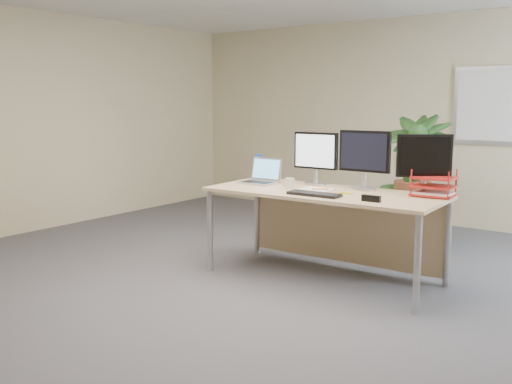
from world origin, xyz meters
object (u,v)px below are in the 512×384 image
Objects in this scene: monitor_left at (316,155)px; monitor_right at (365,156)px; floor_plant at (413,181)px; laptop at (261,177)px; desk at (330,208)px.

monitor_left is 0.52m from monitor_right.
monitor_right is at bearing -1.35° from monitor_left.
laptop is (-1.00, -1.40, 0.12)m from floor_plant.
monitor_left is (-0.27, 0.18, 0.46)m from desk.
monitor_right reaches higher than desk.
desk is at bearing 3.76° from laptop.
monitor_right is at bearing 12.25° from laptop.
desk is 4.25× the size of monitor_left.
floor_plant is at bearing 89.90° from monitor_right.
monitor_right is 1.05m from laptop.
desk is at bearing -146.30° from monitor_right.
monitor_left is 0.58m from laptop.
desk is 1.42× the size of floor_plant.
monitor_left reaches higher than laptop.
laptop is at bearing -154.46° from monitor_left.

